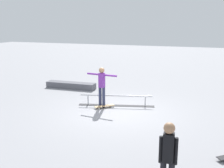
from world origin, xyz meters
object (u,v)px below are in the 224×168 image
at_px(skate_ledge, 71,85).
at_px(bystander_black_shirt, 168,157).
at_px(grind_rail, 116,101).
at_px(skater_main, 102,84).
at_px(skateboard_main, 104,106).

bearing_deg(skate_ledge, bystander_black_shirt, 129.45).
bearing_deg(skate_ledge, grind_rail, 147.35).
relative_size(skate_ledge, bystander_black_shirt, 1.67).
relative_size(skater_main, skateboard_main, 2.23).
distance_m(skate_ledge, skater_main, 3.73).
bearing_deg(skateboard_main, skate_ledge, -87.01).
height_order(skate_ledge, bystander_black_shirt, bystander_black_shirt).
xyz_separation_m(grind_rail, skateboard_main, (0.34, 0.44, -0.12)).
relative_size(skater_main, bystander_black_shirt, 1.03).
distance_m(grind_rail, skate_ledge, 3.79).
relative_size(skate_ledge, skateboard_main, 3.60).
bearing_deg(bystander_black_shirt, grind_rail, -66.50).
bearing_deg(grind_rail, skateboard_main, 37.30).
relative_size(grind_rail, skateboard_main, 4.21).
height_order(grind_rail, skate_ledge, grind_rail).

